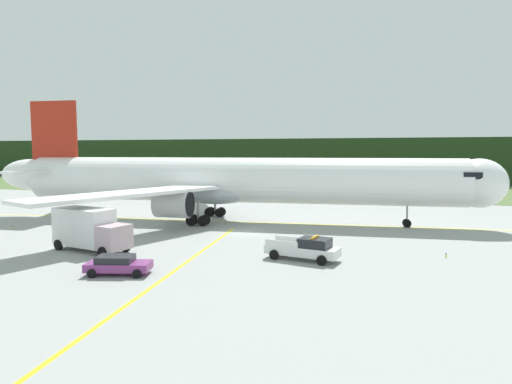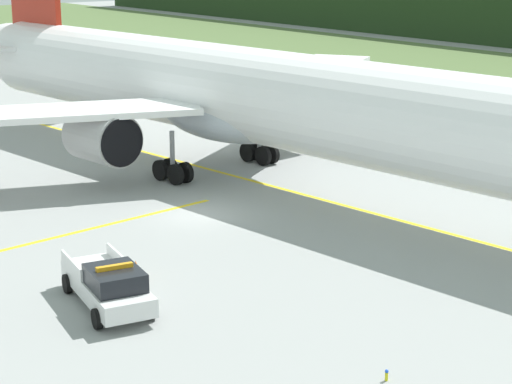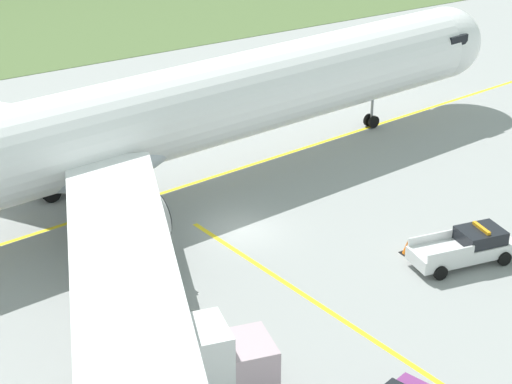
% 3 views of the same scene
% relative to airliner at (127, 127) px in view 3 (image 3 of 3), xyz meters
% --- Properties ---
extents(ground, '(320.00, 320.00, 0.00)m').
position_rel_airliner_xyz_m(ground, '(3.77, -6.37, -4.87)').
color(ground, '#949796').
extents(taxiway_centerline_main, '(81.40, 8.95, 0.01)m').
position_rel_airliner_xyz_m(taxiway_centerline_main, '(0.58, 0.06, -4.86)').
color(taxiway_centerline_main, yellow).
rests_on(taxiway_centerline_main, ground).
extents(airliner, '(61.03, 43.83, 14.69)m').
position_rel_airliner_xyz_m(airliner, '(0.00, 0.00, 0.00)').
color(airliner, white).
rests_on(airliner, ground).
extents(ops_pickup_truck, '(5.96, 3.05, 1.94)m').
position_rel_airliner_xyz_m(ops_pickup_truck, '(11.90, -15.66, -3.96)').
color(ops_pickup_truck, silver).
rests_on(ops_pickup_truck, ground).
extents(catering_truck, '(7.55, 4.01, 3.73)m').
position_rel_airliner_xyz_m(catering_truck, '(-6.07, -17.92, -2.99)').
color(catering_truck, '#B79EA8').
rests_on(catering_truck, ground).
extents(apron_cone, '(0.64, 0.64, 0.80)m').
position_rel_airliner_xyz_m(apron_cone, '(9.90, -13.36, -4.48)').
color(apron_cone, black).
rests_on(apron_cone, ground).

